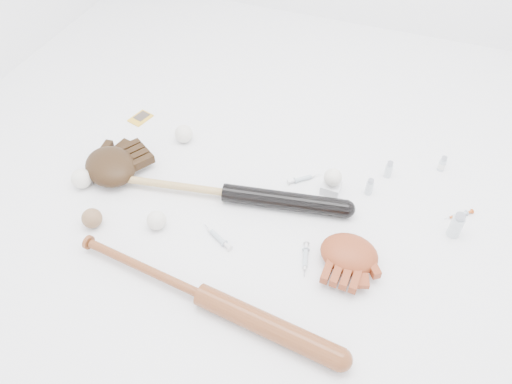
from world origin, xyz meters
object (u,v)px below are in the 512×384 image
(bat_dark, at_px, (226,193))
(glove_dark, at_px, (110,166))
(bat_wood, at_px, (202,295))
(pedestal, at_px, (331,187))

(bat_dark, xyz_separation_m, glove_dark, (-0.48, -0.04, 0.01))
(bat_wood, relative_size, glove_dark, 3.62)
(bat_wood, bearing_deg, bat_dark, 109.82)
(glove_dark, distance_m, pedestal, 0.87)
(pedestal, bearing_deg, bat_wood, -112.85)
(bat_wood, bearing_deg, pedestal, 73.74)
(bat_dark, xyz_separation_m, pedestal, (0.36, 0.18, -0.02))
(bat_dark, bearing_deg, bat_wood, -86.87)
(bat_dark, height_order, bat_wood, bat_wood)
(bat_dark, distance_m, pedestal, 0.41)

